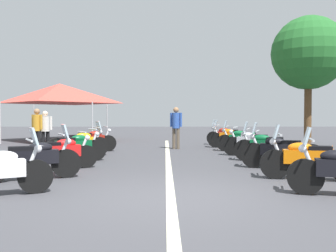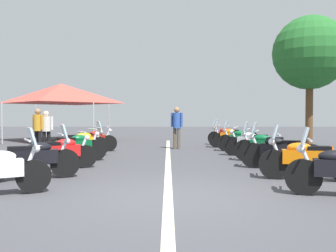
% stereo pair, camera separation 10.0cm
% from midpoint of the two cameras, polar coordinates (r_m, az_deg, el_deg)
% --- Properties ---
extents(ground_plane, '(80.00, 80.00, 0.00)m').
position_cam_midpoint_polar(ground_plane, '(6.31, -0.04, -11.22)').
color(ground_plane, '#424247').
extents(lane_centre_stripe, '(18.69, 0.16, 0.01)m').
position_cam_midpoint_polar(lane_centre_stripe, '(10.92, -0.22, -5.73)').
color(lane_centre_stripe, beige).
rests_on(lane_centre_stripe, ground_plane).
extents(motorcycle_left_row_1, '(1.10, 1.97, 1.21)m').
position_cam_midpoint_polar(motorcycle_left_row_1, '(8.40, -20.97, -4.85)').
color(motorcycle_left_row_1, black).
rests_on(motorcycle_left_row_1, ground_plane).
extents(motorcycle_left_row_2, '(1.17, 1.81, 0.99)m').
position_cam_midpoint_polar(motorcycle_left_row_2, '(9.76, -17.07, -4.05)').
color(motorcycle_left_row_2, black).
rests_on(motorcycle_left_row_2, ground_plane).
extents(motorcycle_left_row_3, '(1.25, 1.80, 1.01)m').
position_cam_midpoint_polar(motorcycle_left_row_3, '(11.22, -14.91, -3.22)').
color(motorcycle_left_row_3, black).
rests_on(motorcycle_left_row_3, ground_plane).
extents(motorcycle_left_row_4, '(1.17, 1.94, 1.22)m').
position_cam_midpoint_polar(motorcycle_left_row_4, '(12.69, -14.14, -2.61)').
color(motorcycle_left_row_4, black).
rests_on(motorcycle_left_row_4, ground_plane).
extents(motorcycle_left_row_5, '(0.95, 1.91, 1.00)m').
position_cam_midpoint_polar(motorcycle_left_row_5, '(14.25, -12.30, -2.21)').
color(motorcycle_left_row_5, black).
rests_on(motorcycle_left_row_5, ground_plane).
extents(motorcycle_right_row_1, '(0.80, 2.06, 1.22)m').
position_cam_midpoint_polar(motorcycle_right_row_1, '(8.41, 20.92, -4.83)').
color(motorcycle_right_row_1, black).
rests_on(motorcycle_right_row_1, ground_plane).
extents(motorcycle_right_row_2, '(0.97, 2.06, 1.23)m').
position_cam_midpoint_polar(motorcycle_right_row_2, '(9.89, 17.23, -3.80)').
color(motorcycle_right_row_2, black).
rests_on(motorcycle_right_row_2, ground_plane).
extents(motorcycle_right_row_3, '(0.92, 1.96, 1.22)m').
position_cam_midpoint_polar(motorcycle_right_row_3, '(11.40, 15.12, -3.09)').
color(motorcycle_right_row_3, black).
rests_on(motorcycle_right_row_3, ground_plane).
extents(motorcycle_right_row_4, '(1.02, 2.01, 1.02)m').
position_cam_midpoint_polar(motorcycle_right_row_4, '(12.74, 13.10, -2.62)').
color(motorcycle_right_row_4, black).
rests_on(motorcycle_right_row_4, ground_plane).
extents(motorcycle_right_row_5, '(0.89, 2.06, 1.22)m').
position_cam_midpoint_polar(motorcycle_right_row_5, '(14.35, 11.58, -2.11)').
color(motorcycle_right_row_5, black).
rests_on(motorcycle_right_row_5, ground_plane).
extents(motorcycle_right_row_6, '(0.88, 2.10, 1.22)m').
position_cam_midpoint_polar(motorcycle_right_row_6, '(15.89, 9.92, -1.74)').
color(motorcycle_right_row_6, black).
rests_on(motorcycle_right_row_6, ground_plane).
extents(motorcycle_right_row_7, '(0.97, 1.95, 1.21)m').
position_cam_midpoint_polar(motorcycle_right_row_7, '(17.33, 9.21, -1.47)').
color(motorcycle_right_row_7, black).
rests_on(motorcycle_right_row_7, ground_plane).
extents(traffic_cone_0, '(0.36, 0.36, 0.61)m').
position_cam_midpoint_polar(traffic_cone_0, '(10.76, 24.37, -4.44)').
color(traffic_cone_0, orange).
rests_on(traffic_cone_0, ground_plane).
extents(traffic_cone_1, '(0.36, 0.36, 0.61)m').
position_cam_midpoint_polar(traffic_cone_1, '(10.71, 22.30, -4.44)').
color(traffic_cone_1, orange).
rests_on(traffic_cone_1, ground_plane).
extents(bystander_0, '(0.32, 0.48, 1.59)m').
position_cam_midpoint_polar(bystander_0, '(14.90, -19.08, -0.28)').
color(bystander_0, black).
rests_on(bystander_0, ground_plane).
extents(bystander_1, '(0.32, 0.50, 1.77)m').
position_cam_midpoint_polar(bystander_1, '(15.12, 1.09, 0.27)').
color(bystander_1, brown).
rests_on(bystander_1, ground_plane).
extents(bystander_3, '(0.32, 0.48, 1.67)m').
position_cam_midpoint_polar(bystander_3, '(14.42, -20.26, -0.14)').
color(bystander_3, black).
rests_on(bystander_3, ground_plane).
extents(roadside_tree_0, '(3.28, 3.28, 5.87)m').
position_cam_midpoint_polar(roadside_tree_0, '(17.58, 21.25, 10.68)').
color(roadside_tree_0, brown).
rests_on(roadside_tree_0, ground_plane).
extents(event_tent, '(5.08, 5.08, 3.20)m').
position_cam_midpoint_polar(event_tent, '(21.04, -16.96, 4.96)').
color(event_tent, '#E54C3F').
rests_on(event_tent, ground_plane).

